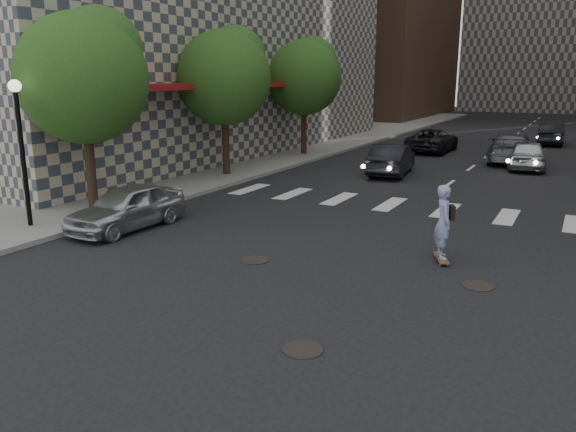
% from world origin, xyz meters
% --- Properties ---
extents(ground, '(160.00, 160.00, 0.00)m').
position_xyz_m(ground, '(0.00, 0.00, 0.00)').
color(ground, black).
rests_on(ground, ground).
extents(sidewalk_left, '(13.00, 80.00, 0.15)m').
position_xyz_m(sidewalk_left, '(-14.50, 20.00, 0.07)').
color(sidewalk_left, gray).
rests_on(sidewalk_left, ground).
extents(lamppost, '(0.36, 0.36, 4.28)m').
position_xyz_m(lamppost, '(-9.50, 0.50, 2.93)').
color(lamppost, black).
rests_on(lamppost, sidewalk_left).
extents(tree_a, '(4.20, 4.20, 6.60)m').
position_xyz_m(tree_a, '(-9.45, 3.14, 4.65)').
color(tree_a, '#382619').
rests_on(tree_a, sidewalk_left).
extents(tree_b, '(4.20, 4.20, 6.60)m').
position_xyz_m(tree_b, '(-9.45, 11.14, 4.65)').
color(tree_b, '#382619').
rests_on(tree_b, sidewalk_left).
extents(tree_c, '(4.20, 4.20, 6.60)m').
position_xyz_m(tree_c, '(-9.45, 19.14, 4.65)').
color(tree_c, '#382619').
rests_on(tree_c, sidewalk_left).
extents(manhole_a, '(0.70, 0.70, 0.02)m').
position_xyz_m(manhole_a, '(1.20, -2.50, 0.01)').
color(manhole_a, black).
rests_on(manhole_a, ground).
extents(manhole_b, '(0.70, 0.70, 0.02)m').
position_xyz_m(manhole_b, '(-2.00, 1.20, 0.01)').
color(manhole_b, black).
rests_on(manhole_b, ground).
extents(manhole_c, '(0.70, 0.70, 0.02)m').
position_xyz_m(manhole_c, '(3.30, 2.00, 0.01)').
color(manhole_c, black).
rests_on(manhole_c, ground).
extents(skateboarder, '(0.68, 0.99, 1.95)m').
position_xyz_m(skateboarder, '(2.16, 3.35, 1.02)').
color(skateboarder, brown).
rests_on(skateboarder, ground).
extents(silver_sedan, '(1.73, 4.03, 1.35)m').
position_xyz_m(silver_sedan, '(-7.00, 2.00, 0.68)').
color(silver_sedan, '#AEAFB5').
rests_on(silver_sedan, ground).
extents(traffic_car_a, '(2.06, 4.54, 1.45)m').
position_xyz_m(traffic_car_a, '(-2.97, 15.18, 0.72)').
color(traffic_car_a, black).
rests_on(traffic_car_a, ground).
extents(traffic_car_b, '(2.45, 5.54, 1.58)m').
position_xyz_m(traffic_car_b, '(1.52, 22.00, 0.79)').
color(traffic_car_b, '#53565A').
rests_on(traffic_car_b, ground).
extents(traffic_car_c, '(2.38, 5.03, 1.39)m').
position_xyz_m(traffic_car_c, '(-3.34, 24.38, 0.69)').
color(traffic_car_c, black).
rests_on(traffic_car_c, ground).
extents(traffic_car_d, '(2.28, 4.54, 1.48)m').
position_xyz_m(traffic_car_d, '(2.47, 20.00, 0.74)').
color(traffic_car_d, '#B6B8BE').
rests_on(traffic_car_d, ground).
extents(traffic_car_e, '(1.93, 4.68, 1.51)m').
position_xyz_m(traffic_car_e, '(2.79, 32.00, 0.75)').
color(traffic_car_e, black).
rests_on(traffic_car_e, ground).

